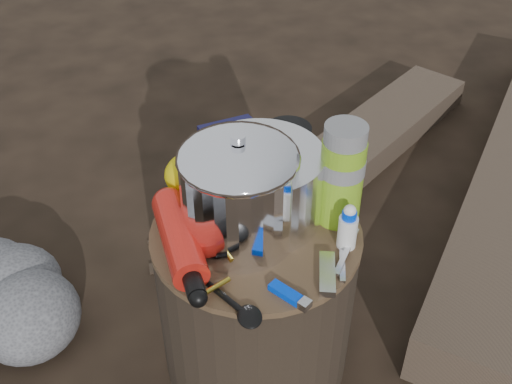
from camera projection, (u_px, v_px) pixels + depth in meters
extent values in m
plane|color=black|center=(256.00, 353.00, 1.45)|extent=(60.00, 60.00, 0.00)
cylinder|color=black|center=(256.00, 298.00, 1.34)|extent=(0.41, 0.41, 0.38)
cube|color=#3F3328|center=(358.00, 147.00, 2.04)|extent=(1.00, 0.83, 0.09)
cylinder|color=white|center=(259.00, 185.00, 1.21)|extent=(0.25, 0.25, 0.15)
cylinder|color=white|center=(239.00, 191.00, 1.15)|extent=(0.22, 0.22, 0.22)
cylinder|color=#72A31C|center=(342.00, 175.00, 1.19)|extent=(0.09, 0.09, 0.21)
cylinder|color=black|center=(288.00, 156.00, 1.30)|extent=(0.09, 0.09, 0.13)
ellipsoid|color=#DDC607|center=(198.00, 173.00, 1.29)|extent=(0.14, 0.11, 0.09)
cube|color=#121145|center=(228.00, 153.00, 1.30)|extent=(0.12, 0.05, 0.14)
cube|color=#0035E4|center=(286.00, 293.00, 1.08)|extent=(0.07, 0.08, 0.01)
cube|color=silver|center=(327.00, 274.00, 1.12)|extent=(0.06, 0.11, 0.01)
cylinder|color=silver|center=(348.00, 228.00, 1.16)|extent=(0.04, 0.04, 0.09)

